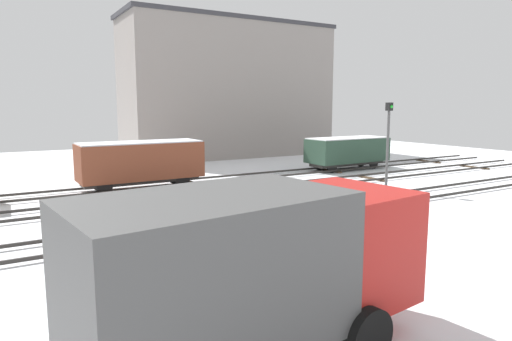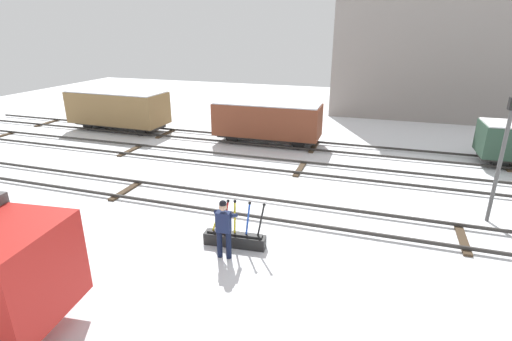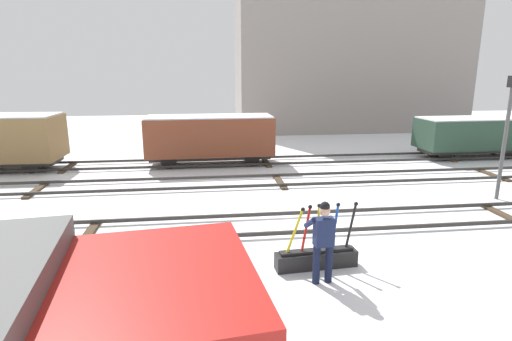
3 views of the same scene
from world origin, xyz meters
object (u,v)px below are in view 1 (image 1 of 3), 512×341
Objects in this scene: rail_worker at (324,210)px; freight_car_near_switch at (348,151)px; delivery_truck at (256,263)px; freight_car_far_end at (141,162)px; switch_lever_frame at (312,229)px; signal_post at (388,138)px.

freight_car_near_switch reaches higher than rail_worker.
delivery_truck is 1.01× the size of freight_car_far_end.
freight_car_near_switch is (10.62, 10.33, 0.91)m from switch_lever_frame.
rail_worker is (-0.06, -0.63, 0.71)m from switch_lever_frame.
switch_lever_frame is at bearing 38.79° from delivery_truck.
switch_lever_frame is 14.84m from freight_car_near_switch.
delivery_truck is 15.36m from freight_car_far_end.
delivery_truck is at bearing -136.69° from freight_car_near_switch.
signal_post is 7.27m from freight_car_near_switch.
freight_car_near_switch is at bearing 62.27° from signal_post.
freight_car_near_switch is at bearing 41.26° from rail_worker.
freight_car_far_end is at bearing 73.53° from delivery_truck.
rail_worker is at bearing 35.13° from delivery_truck.
rail_worker is 11.16m from freight_car_far_end.
freight_car_far_end is (-2.11, 10.33, 1.04)m from switch_lever_frame.
rail_worker is at bearing -80.32° from freight_car_far_end.
freight_car_far_end is at bearing 96.09° from rail_worker.
switch_lever_frame is 0.95m from rail_worker.
rail_worker is 0.33× the size of freight_car_near_switch.
signal_post is at bearing 27.71° from rail_worker.
signal_post reaches higher than rail_worker.
delivery_truck is at bearing -100.72° from freight_car_far_end.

